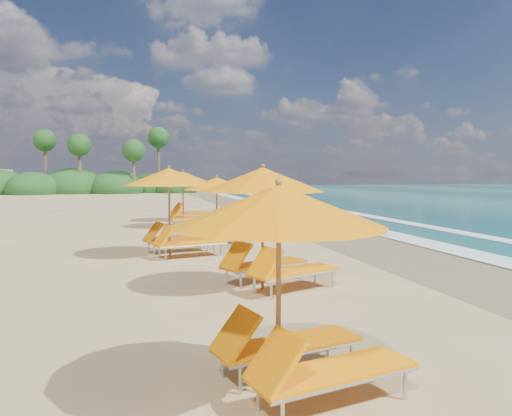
% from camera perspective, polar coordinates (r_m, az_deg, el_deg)
% --- Properties ---
extents(ground, '(160.00, 160.00, 0.00)m').
position_cam_1_polar(ground, '(15.53, 0.00, -4.42)').
color(ground, tan).
rests_on(ground, ground).
extents(wet_sand, '(4.00, 160.00, 0.01)m').
position_cam_1_polar(wet_sand, '(16.92, 13.30, -3.81)').
color(wet_sand, olive).
rests_on(wet_sand, ground).
extents(surf_foam, '(4.00, 160.00, 0.01)m').
position_cam_1_polar(surf_foam, '(18.30, 20.87, -3.32)').
color(surf_foam, white).
rests_on(surf_foam, ground).
extents(station_0, '(2.74, 2.64, 2.23)m').
position_cam_1_polar(station_0, '(5.05, 4.37, -7.72)').
color(station_0, olive).
rests_on(station_0, ground).
extents(station_1, '(3.23, 3.20, 2.48)m').
position_cam_1_polar(station_1, '(9.64, 1.69, -1.28)').
color(station_1, olive).
rests_on(station_1, ground).
extents(station_2, '(3.13, 3.03, 2.51)m').
position_cam_1_polar(station_2, '(13.72, -9.36, 0.32)').
color(station_2, olive).
rests_on(station_2, ground).
extents(station_3, '(2.97, 2.97, 2.23)m').
position_cam_1_polar(station_3, '(16.47, -4.06, 0.42)').
color(station_3, olive).
rests_on(station_3, ground).
extents(station_4, '(2.63, 2.43, 2.44)m').
position_cam_1_polar(station_4, '(20.99, -8.04, 1.49)').
color(station_4, olive).
rests_on(station_4, ground).
extents(station_5, '(2.70, 2.51, 2.46)m').
position_cam_1_polar(station_5, '(23.83, -8.08, 1.80)').
color(station_5, olive).
rests_on(station_5, ground).
extents(treeline, '(25.80, 8.80, 9.74)m').
position_cam_1_polar(treeline, '(60.78, -19.70, 2.56)').
color(treeline, '#163D14').
rests_on(treeline, ground).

